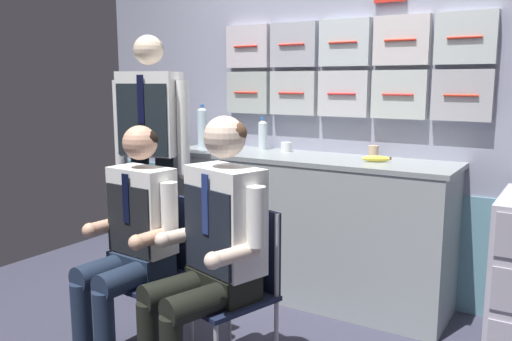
{
  "coord_description": "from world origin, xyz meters",
  "views": [
    {
      "loc": [
        1.37,
        -2.0,
        1.43
      ],
      "look_at": [
        -0.1,
        0.39,
        0.96
      ],
      "focal_mm": 37.14,
      "sensor_mm": 36.0,
      "label": 1
    }
  ],
  "objects_px": {
    "folding_chair_left": "(155,255)",
    "paper_cup_blue": "(233,140)",
    "folding_chair_center": "(238,274)",
    "crew_member_left": "(130,235)",
    "snack_banana": "(376,159)",
    "crew_member_center": "(212,242)",
    "crew_member_standing": "(151,142)",
    "water_bottle_clear": "(263,134)"
  },
  "relations": [
    {
      "from": "folding_chair_left",
      "to": "paper_cup_blue",
      "type": "distance_m",
      "value": 1.37
    },
    {
      "from": "folding_chair_left",
      "to": "folding_chair_center",
      "type": "bearing_deg",
      "value": -0.22
    },
    {
      "from": "crew_member_left",
      "to": "snack_banana",
      "type": "height_order",
      "value": "crew_member_left"
    },
    {
      "from": "crew_member_center",
      "to": "crew_member_standing",
      "type": "distance_m",
      "value": 1.28
    },
    {
      "from": "crew_member_center",
      "to": "snack_banana",
      "type": "xyz_separation_m",
      "value": [
        0.36,
        1.2,
        0.26
      ]
    },
    {
      "from": "crew_member_center",
      "to": "crew_member_standing",
      "type": "relative_size",
      "value": 0.74
    },
    {
      "from": "water_bottle_clear",
      "to": "paper_cup_blue",
      "type": "relative_size",
      "value": 2.64
    },
    {
      "from": "water_bottle_clear",
      "to": "paper_cup_blue",
      "type": "distance_m",
      "value": 0.29
    },
    {
      "from": "crew_member_standing",
      "to": "water_bottle_clear",
      "type": "height_order",
      "value": "crew_member_standing"
    },
    {
      "from": "paper_cup_blue",
      "to": "water_bottle_clear",
      "type": "bearing_deg",
      "value": -5.46
    },
    {
      "from": "folding_chair_left",
      "to": "crew_member_standing",
      "type": "relative_size",
      "value": 0.48
    },
    {
      "from": "folding_chair_left",
      "to": "crew_member_center",
      "type": "relative_size",
      "value": 0.65
    },
    {
      "from": "folding_chair_left",
      "to": "crew_member_center",
      "type": "bearing_deg",
      "value": -17.14
    },
    {
      "from": "folding_chair_left",
      "to": "crew_member_left",
      "type": "distance_m",
      "value": 0.22
    },
    {
      "from": "folding_chair_center",
      "to": "paper_cup_blue",
      "type": "distance_m",
      "value": 1.59
    },
    {
      "from": "crew_member_center",
      "to": "paper_cup_blue",
      "type": "bearing_deg",
      "value": 120.78
    },
    {
      "from": "folding_chair_center",
      "to": "crew_member_standing",
      "type": "distance_m",
      "value": 1.31
    },
    {
      "from": "crew_member_left",
      "to": "folding_chair_left",
      "type": "bearing_deg",
      "value": 85.48
    },
    {
      "from": "crew_member_left",
      "to": "crew_member_standing",
      "type": "distance_m",
      "value": 0.95
    },
    {
      "from": "paper_cup_blue",
      "to": "crew_member_left",
      "type": "bearing_deg",
      "value": -77.17
    },
    {
      "from": "folding_chair_center",
      "to": "snack_banana",
      "type": "xyz_separation_m",
      "value": [
        0.31,
        1.05,
        0.46
      ]
    },
    {
      "from": "crew_member_left",
      "to": "water_bottle_clear",
      "type": "height_order",
      "value": "crew_member_left"
    },
    {
      "from": "crew_member_standing",
      "to": "snack_banana",
      "type": "relative_size",
      "value": 10.01
    },
    {
      "from": "crew_member_standing",
      "to": "folding_chair_center",
      "type": "bearing_deg",
      "value": -27.77
    },
    {
      "from": "crew_member_standing",
      "to": "crew_member_center",
      "type": "bearing_deg",
      "value": -34.95
    },
    {
      "from": "folding_chair_left",
      "to": "water_bottle_clear",
      "type": "bearing_deg",
      "value": 92.36
    },
    {
      "from": "crew_member_center",
      "to": "folding_chair_center",
      "type": "bearing_deg",
      "value": 73.31
    },
    {
      "from": "crew_member_standing",
      "to": "water_bottle_clear",
      "type": "bearing_deg",
      "value": 54.41
    },
    {
      "from": "crew_member_standing",
      "to": "paper_cup_blue",
      "type": "bearing_deg",
      "value": 74.69
    },
    {
      "from": "folding_chair_left",
      "to": "folding_chair_center",
      "type": "distance_m",
      "value": 0.54
    },
    {
      "from": "crew_member_center",
      "to": "crew_member_left",
      "type": "bearing_deg",
      "value": -178.96
    },
    {
      "from": "folding_chair_left",
      "to": "folding_chair_center",
      "type": "relative_size",
      "value": 1.0
    },
    {
      "from": "folding_chair_left",
      "to": "water_bottle_clear",
      "type": "height_order",
      "value": "water_bottle_clear"
    },
    {
      "from": "folding_chair_left",
      "to": "water_bottle_clear",
      "type": "xyz_separation_m",
      "value": [
        -0.05,
        1.21,
        0.55
      ]
    },
    {
      "from": "paper_cup_blue",
      "to": "crew_member_standing",
      "type": "bearing_deg",
      "value": -105.31
    },
    {
      "from": "folding_chair_left",
      "to": "crew_member_center",
      "type": "distance_m",
      "value": 0.55
    },
    {
      "from": "folding_chair_center",
      "to": "snack_banana",
      "type": "bearing_deg",
      "value": 73.51
    },
    {
      "from": "crew_member_center",
      "to": "water_bottle_clear",
      "type": "xyz_separation_m",
      "value": [
        -0.54,
        1.36,
        0.35
      ]
    },
    {
      "from": "snack_banana",
      "to": "folding_chair_center",
      "type": "bearing_deg",
      "value": -106.49
    },
    {
      "from": "paper_cup_blue",
      "to": "folding_chair_left",
      "type": "bearing_deg",
      "value": -75.0
    },
    {
      "from": "crew_member_center",
      "to": "water_bottle_clear",
      "type": "height_order",
      "value": "crew_member_center"
    },
    {
      "from": "crew_member_left",
      "to": "crew_member_center",
      "type": "bearing_deg",
      "value": 1.04
    }
  ]
}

